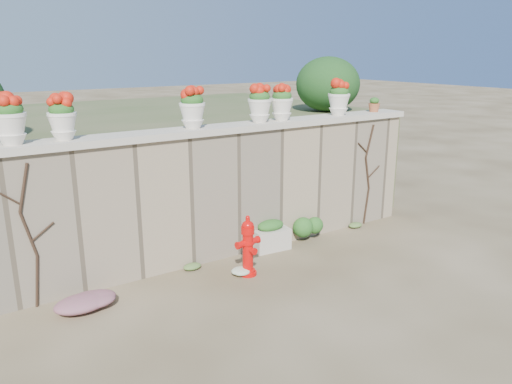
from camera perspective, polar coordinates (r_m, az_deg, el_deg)
ground at (r=6.80m, az=2.36°, el=-12.28°), size 80.00×80.00×0.00m
stone_wall at (r=7.84m, az=-5.24°, el=-0.55°), size 8.00×0.40×2.00m
wall_cap at (r=7.62m, az=-5.44°, el=7.05°), size 8.10×0.52×0.10m
raised_fill at (r=10.69m, az=-13.42°, el=3.50°), size 9.00×6.00×2.00m
back_shrub_right at (r=10.49m, az=8.20°, el=12.10°), size 1.30×1.30×1.10m
vine_left at (r=6.86m, az=-24.44°, el=-4.47°), size 0.60×0.04×1.91m
vine_right at (r=9.58m, az=12.66°, el=2.09°), size 0.60×0.04×1.91m
fire_hydrant at (r=7.33m, az=-0.93°, el=-6.15°), size 0.40×0.28×0.91m
planter_box at (r=8.34m, az=1.68°, el=-5.02°), size 0.64×0.41×0.51m
green_shrub at (r=8.74m, az=6.00°, el=-3.71°), size 0.62×0.55×0.59m
magenta_clump at (r=6.85m, az=-18.46°, el=-11.68°), size 1.00×0.67×0.27m
white_flowers at (r=7.40m, az=-2.12°, el=-9.12°), size 0.45×0.36×0.16m
urn_pot_0 at (r=6.75m, az=-26.34°, el=7.44°), size 0.40×0.40×0.62m
urn_pot_1 at (r=6.86m, az=-21.28°, el=7.87°), size 0.36×0.36×0.57m
urn_pot_2 at (r=7.46m, az=-7.30°, el=9.50°), size 0.38×0.38×0.60m
urn_pot_3 at (r=8.05m, az=0.42°, el=10.06°), size 0.38×0.38×0.59m
urn_pot_4 at (r=8.30m, az=2.97°, el=10.16°), size 0.37×0.37×0.58m
urn_pot_5 at (r=9.09m, az=9.45°, el=10.54°), size 0.39×0.39×0.61m
terracotta_pot at (r=9.73m, az=13.35°, el=9.61°), size 0.22×0.22×0.26m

